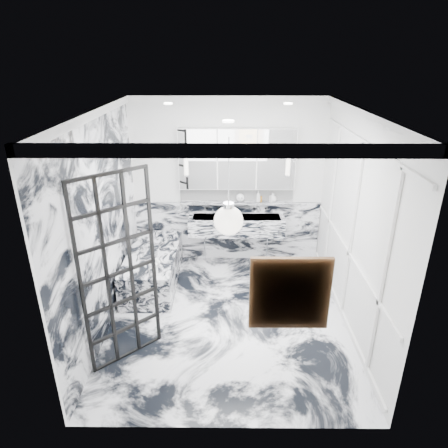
{
  "coord_description": "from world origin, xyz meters",
  "views": [
    {
      "loc": [
        -0.01,
        -4.62,
        3.4
      ],
      "look_at": [
        -0.05,
        0.5,
        1.2
      ],
      "focal_mm": 32.0,
      "sensor_mm": 36.0,
      "label": 1
    }
  ],
  "objects_px": {
    "trough_sink": "(236,225)",
    "mirror_cabinet": "(237,159)",
    "bathtub": "(153,268)",
    "crittall_door": "(119,273)"
  },
  "relations": [
    {
      "from": "crittall_door",
      "to": "mirror_cabinet",
      "type": "relative_size",
      "value": 1.2
    },
    {
      "from": "trough_sink",
      "to": "mirror_cabinet",
      "type": "height_order",
      "value": "mirror_cabinet"
    },
    {
      "from": "trough_sink",
      "to": "mirror_cabinet",
      "type": "relative_size",
      "value": 0.84
    },
    {
      "from": "crittall_door",
      "to": "trough_sink",
      "type": "relative_size",
      "value": 1.43
    },
    {
      "from": "bathtub",
      "to": "trough_sink",
      "type": "bearing_deg",
      "value": 26.48
    },
    {
      "from": "trough_sink",
      "to": "bathtub",
      "type": "bearing_deg",
      "value": -153.52
    },
    {
      "from": "crittall_door",
      "to": "bathtub",
      "type": "relative_size",
      "value": 1.39
    },
    {
      "from": "trough_sink",
      "to": "bathtub",
      "type": "height_order",
      "value": "trough_sink"
    },
    {
      "from": "crittall_door",
      "to": "bathtub",
      "type": "xyz_separation_m",
      "value": [
        0.04,
        1.65,
        -0.87
      ]
    },
    {
      "from": "trough_sink",
      "to": "bathtub",
      "type": "xyz_separation_m",
      "value": [
        -1.33,
        -0.66,
        -0.45
      ]
    }
  ]
}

